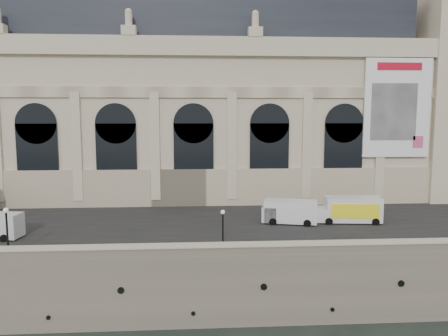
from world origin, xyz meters
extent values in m
plane|color=black|center=(0.00, 0.00, 0.00)|extent=(260.00, 260.00, 0.00)
cube|color=gray|center=(0.00, 35.00, 3.00)|extent=(160.00, 70.00, 6.00)
cube|color=#2D2D2D|center=(0.00, 14.00, 6.03)|extent=(160.00, 24.00, 0.06)
cube|color=gray|center=(0.00, 0.60, 6.55)|extent=(160.00, 1.20, 1.10)
cube|color=beige|center=(0.00, 0.60, 7.15)|extent=(160.00, 1.40, 0.12)
cube|color=beige|center=(-6.00, 31.00, 17.00)|extent=(68.00, 18.00, 22.00)
cube|color=beige|center=(-6.00, 21.85, 8.50)|extent=(68.60, 0.40, 5.00)
cube|color=beige|center=(-6.00, 21.70, 26.80)|extent=(69.00, 0.80, 2.40)
cube|color=beige|center=(-6.00, 21.85, 21.00)|extent=(68.00, 0.30, 1.40)
cube|color=#23272F|center=(-6.00, 31.00, 31.00)|extent=(64.00, 15.00, 6.00)
cube|color=#23272F|center=(-6.00, 31.00, 34.50)|extent=(56.00, 10.00, 1.20)
cube|color=black|center=(-24.00, 21.82, 12.50)|extent=(5.20, 0.25, 9.00)
cylinder|color=black|center=(-24.00, 21.82, 17.00)|extent=(5.20, 0.25, 5.20)
cube|color=beige|center=(-19.00, 21.75, 14.00)|extent=(1.20, 0.50, 14.00)
cube|color=black|center=(-14.00, 21.82, 12.50)|extent=(5.20, 0.25, 9.00)
cylinder|color=black|center=(-14.00, 21.82, 17.00)|extent=(5.20, 0.25, 5.20)
cube|color=beige|center=(-9.00, 21.75, 14.00)|extent=(1.20, 0.50, 14.00)
cube|color=black|center=(-4.00, 21.82, 12.50)|extent=(5.20, 0.25, 9.00)
cylinder|color=black|center=(-4.00, 21.82, 17.00)|extent=(5.20, 0.25, 5.20)
cube|color=beige|center=(1.00, 21.75, 14.00)|extent=(1.20, 0.50, 14.00)
cube|color=black|center=(6.00, 21.82, 12.50)|extent=(5.20, 0.25, 9.00)
cylinder|color=black|center=(6.00, 21.82, 17.00)|extent=(5.20, 0.25, 5.20)
cube|color=beige|center=(11.00, 21.75, 14.00)|extent=(1.20, 0.50, 14.00)
cube|color=black|center=(16.00, 21.82, 12.50)|extent=(5.20, 0.25, 9.00)
cylinder|color=black|center=(16.00, 21.82, 17.00)|extent=(5.20, 0.25, 5.20)
cube|color=beige|center=(21.00, 21.75, 14.00)|extent=(1.20, 0.50, 14.00)
cube|color=white|center=(23.00, 21.55, 19.00)|extent=(9.00, 0.35, 13.00)
cube|color=red|center=(23.00, 21.35, 24.40)|extent=(6.00, 0.06, 1.00)
cube|color=gray|center=(22.50, 21.35, 18.50)|extent=(6.20, 0.06, 7.50)
cube|color=#CC4874|center=(26.00, 21.35, 14.50)|extent=(1.40, 0.06, 1.60)
cylinder|color=black|center=(-22.04, 6.48, 6.39)|extent=(0.80, 0.35, 0.77)
cylinder|color=black|center=(-21.76, 8.60, 6.39)|extent=(0.80, 0.35, 0.77)
cube|color=silver|center=(6.79, 11.83, 7.44)|extent=(6.15, 3.57, 2.46)
cube|color=silver|center=(4.55, 12.38, 7.07)|extent=(2.11, 2.57, 1.71)
cube|color=black|center=(3.96, 12.52, 7.66)|extent=(0.52, 1.88, 0.86)
cylinder|color=black|center=(4.72, 11.18, 6.41)|extent=(0.85, 0.45, 0.81)
cylinder|color=black|center=(5.26, 13.36, 6.41)|extent=(0.85, 0.45, 0.81)
cylinder|color=black|center=(8.32, 10.29, 6.41)|extent=(0.85, 0.45, 0.81)
cylinder|color=black|center=(8.85, 12.47, 6.41)|extent=(0.85, 0.45, 0.81)
cube|color=silver|center=(13.87, 11.84, 7.58)|extent=(6.32, 2.92, 2.76)
cube|color=yellow|center=(13.76, 10.64, 7.58)|extent=(5.29, 0.56, 1.63)
cube|color=red|center=(13.76, 10.64, 7.58)|extent=(3.05, 0.33, 0.61)
cube|color=silver|center=(10.42, 12.16, 6.97)|extent=(1.84, 2.39, 1.53)
cylinder|color=black|center=(10.92, 10.94, 6.41)|extent=(0.84, 0.36, 0.82)
cylinder|color=black|center=(11.14, 13.28, 6.41)|extent=(0.84, 0.36, 0.82)
cylinder|color=black|center=(16.00, 10.46, 6.41)|extent=(0.84, 0.36, 0.82)
cylinder|color=black|center=(16.22, 12.79, 6.41)|extent=(0.84, 0.36, 0.82)
cylinder|color=black|center=(-19.61, 1.62, 6.20)|extent=(0.45, 0.45, 0.41)
cylinder|color=black|center=(-19.61, 1.62, 8.03)|extent=(0.16, 0.16, 4.06)
sphere|color=beige|center=(-19.61, 1.62, 10.17)|extent=(0.45, 0.45, 0.45)
cylinder|color=black|center=(-1.35, 2.29, 6.18)|extent=(0.39, 0.39, 0.35)
cylinder|color=black|center=(-1.35, 2.29, 7.76)|extent=(0.14, 0.14, 3.52)
sphere|color=beige|center=(-1.35, 2.29, 9.61)|extent=(0.39, 0.39, 0.39)
camera|label=1|loc=(-3.60, -35.27, 18.13)|focal=35.00mm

